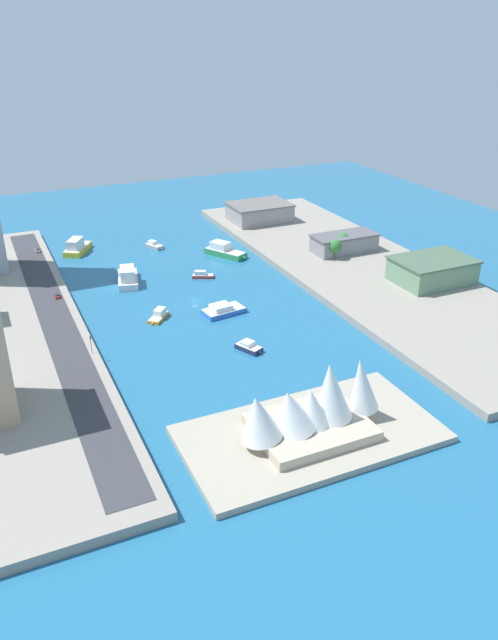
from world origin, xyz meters
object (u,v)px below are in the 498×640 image
object	(u,v)px
tugboat_red	(202,275)
warehouse_low_gray	(344,243)
sedan_silver	(37,250)
terminal_long_green	(432,270)
ferry_white_commuter	(128,277)
yacht_sleek_gray	(154,245)
pickup_red	(57,295)
catamaran_blue	(223,310)
traffic_light_waterfront	(91,342)
patrol_launch_navy	(249,347)
ferry_green_doubledeck	(224,251)
carpark_squat_concrete	(259,212)
opera_landmark	(309,407)
water_taxi_orange	(159,315)
ferry_yellow_fast	(77,247)

from	to	relation	value
tugboat_red	warehouse_low_gray	world-z (taller)	warehouse_low_gray
warehouse_low_gray	sedan_silver	size ratio (longest dim) A/B	6.36
terminal_long_green	warehouse_low_gray	bearing A→B (deg)	-74.76
ferry_white_commuter	yacht_sleek_gray	size ratio (longest dim) A/B	2.03
terminal_long_green	pickup_red	world-z (taller)	terminal_long_green
catamaran_blue	traffic_light_waterfront	world-z (taller)	traffic_light_waterfront
patrol_launch_navy	warehouse_low_gray	world-z (taller)	warehouse_low_gray
ferry_green_doubledeck	pickup_red	world-z (taller)	ferry_green_doubledeck
ferry_white_commuter	carpark_squat_concrete	xyz separation A→B (m)	(-92.11, -54.88, 5.01)
tugboat_red	opera_landmark	world-z (taller)	opera_landmark
terminal_long_green	pickup_red	xyz separation A→B (m)	(154.09, -50.97, -4.44)
tugboat_red	warehouse_low_gray	xyz separation A→B (m)	(-74.67, 3.26, 6.20)
ferry_green_doubledeck	warehouse_low_gray	distance (m)	60.37
ferry_green_doubledeck	terminal_long_green	size ratio (longest dim) A/B	0.68
catamaran_blue	pickup_red	bearing A→B (deg)	-32.13
ferry_green_doubledeck	catamaran_blue	bearing A→B (deg)	67.07
ferry_green_doubledeck	water_taxi_orange	xyz separation A→B (m)	(52.11, 57.29, -1.06)
ferry_yellow_fast	pickup_red	bearing A→B (deg)	72.42
carpark_squat_concrete	warehouse_low_gray	size ratio (longest dim) A/B	1.04
ferry_white_commuter	pickup_red	distance (m)	34.21
sedan_silver	ferry_yellow_fast	bearing A→B (deg)	179.36
tugboat_red	opera_landmark	xyz separation A→B (m)	(15.85, 127.08, 9.04)
water_taxi_orange	ferry_white_commuter	size ratio (longest dim) A/B	0.47
carpark_squat_concrete	pickup_red	distance (m)	140.75
ferry_white_commuter	opera_landmark	world-z (taller)	opera_landmark
opera_landmark	ferry_yellow_fast	bearing A→B (deg)	-80.80
tugboat_red	ferry_white_commuter	size ratio (longest dim) A/B	0.45
warehouse_low_gray	opera_landmark	bearing A→B (deg)	53.83
catamaran_blue	ferry_yellow_fast	world-z (taller)	ferry_yellow_fast
pickup_red	warehouse_low_gray	bearing A→B (deg)	179.66
patrol_launch_navy	yacht_sleek_gray	bearing A→B (deg)	-90.72
patrol_launch_navy	opera_landmark	world-z (taller)	opera_landmark
ferry_yellow_fast	warehouse_low_gray	distance (m)	136.24
traffic_light_waterfront	yacht_sleek_gray	bearing A→B (deg)	-116.98
patrol_launch_navy	water_taxi_orange	distance (m)	44.74
tugboat_red	terminal_long_green	xyz separation A→B (m)	(-88.33, 53.41, 7.13)
ferry_green_doubledeck	ferry_white_commuter	bearing A→B (deg)	16.53
warehouse_low_gray	pickup_red	world-z (taller)	warehouse_low_gray
ferry_green_doubledeck	sedan_silver	world-z (taller)	ferry_green_doubledeck
warehouse_low_gray	traffic_light_waterfront	xyz separation A→B (m)	(137.11, 53.52, -0.11)
sedan_silver	patrol_launch_navy	bearing A→B (deg)	112.86
warehouse_low_gray	catamaran_blue	bearing A→B (deg)	24.44
patrol_launch_navy	ferry_yellow_fast	world-z (taller)	ferry_yellow_fast
warehouse_low_gray	ferry_white_commuter	bearing A→B (deg)	-5.77
carpark_squat_concrete	warehouse_low_gray	distance (m)	67.60
terminal_long_green	opera_landmark	distance (m)	127.62
catamaran_blue	yacht_sleek_gray	distance (m)	90.03
tugboat_red	ferry_yellow_fast	distance (m)	75.40
ferry_yellow_fast	warehouse_low_gray	world-z (taller)	warehouse_low_gray
pickup_red	ferry_white_commuter	bearing A→B (deg)	-162.89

